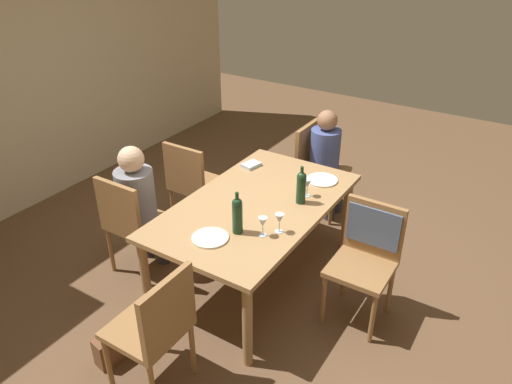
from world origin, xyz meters
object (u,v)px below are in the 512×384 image
(chair_far_right, at_px, (193,181))
(wine_bottle_tall_green, at_px, (301,187))
(person_woman_host, at_px, (327,156))
(dinner_plate_guest_left, at_px, (322,180))
(chair_near, at_px, (369,245))
(wine_glass_centre, at_px, (279,219))
(chair_far_left, at_px, (131,220))
(wine_glass_near_left, at_px, (307,184))
(wine_glass_near_right, at_px, (263,223))
(person_man_bearded, at_px, (139,200))
(dinner_plate_host, at_px, (210,238))
(wine_bottle_dark_red, at_px, (237,214))
(dining_table, at_px, (256,211))
(chair_left_end, at_px, (156,325))
(chair_right_end, at_px, (316,163))
(handbag, at_px, (115,346))

(chair_far_right, height_order, wine_bottle_tall_green, wine_bottle_tall_green)
(person_woman_host, distance_m, dinner_plate_guest_left, 0.71)
(chair_near, relative_size, wine_glass_centre, 6.17)
(chair_far_left, xyz_separation_m, wine_glass_near_left, (0.81, -1.19, 0.30))
(wine_glass_centre, relative_size, wine_glass_near_right, 1.00)
(wine_bottle_tall_green, relative_size, dinner_plate_guest_left, 1.16)
(person_woman_host, relative_size, wine_glass_centre, 7.43)
(person_man_bearded, xyz_separation_m, dinner_plate_guest_left, (1.00, -1.18, 0.07))
(chair_near, xyz_separation_m, person_woman_host, (1.15, 0.88, 0.05))
(dinner_plate_host, bearing_deg, wine_glass_near_right, -51.59)
(wine_bottle_dark_red, bearing_deg, person_man_bearded, 87.83)
(wine_glass_near_left, height_order, wine_glass_centre, same)
(dining_table, distance_m, chair_far_left, 1.03)
(dining_table, height_order, chair_far_right, chair_far_right)
(wine_bottle_dark_red, distance_m, wine_glass_near_left, 0.76)
(wine_glass_centre, height_order, wine_glass_near_right, same)
(chair_left_end, relative_size, wine_bottle_dark_red, 2.84)
(person_woman_host, relative_size, wine_bottle_dark_red, 3.41)
(chair_near, distance_m, dinner_plate_host, 1.17)
(dinner_plate_guest_left, bearing_deg, dinner_plate_host, 166.68)
(wine_bottle_tall_green, bearing_deg, person_man_bearded, 115.66)
(wine_bottle_dark_red, bearing_deg, wine_glass_centre, -57.10)
(wine_bottle_dark_red, relative_size, wine_glass_near_left, 2.18)
(chair_right_end, height_order, chair_near, same)
(chair_near, height_order, chair_left_end, same)
(chair_far_right, distance_m, handbag, 1.74)
(wine_glass_near_left, bearing_deg, handbag, 158.28)
(wine_glass_near_right, height_order, handbag, wine_glass_near_right)
(person_woman_host, xyz_separation_m, wine_glass_centre, (-1.53, -0.33, 0.19))
(dining_table, distance_m, wine_glass_near_left, 0.46)
(dinner_plate_guest_left, bearing_deg, wine_glass_near_left, -178.28)
(chair_far_right, distance_m, wine_glass_centre, 1.41)
(wine_glass_near_left, distance_m, wine_glass_near_right, 0.67)
(person_woman_host, distance_m, handbag, 2.63)
(wine_glass_near_right, bearing_deg, chair_far_right, 60.42)
(chair_right_end, height_order, person_man_bearded, person_man_bearded)
(chair_near, distance_m, dinner_plate_guest_left, 0.81)
(dining_table, distance_m, chair_near, 0.91)
(person_man_bearded, relative_size, wine_glass_centre, 7.72)
(wine_bottle_dark_red, relative_size, wine_glass_near_right, 2.18)
(chair_far_left, height_order, person_woman_host, person_woman_host)
(chair_far_left, height_order, person_man_bearded, person_man_bearded)
(chair_right_end, relative_size, dinner_plate_guest_left, 3.42)
(chair_far_left, relative_size, chair_left_end, 1.00)
(wine_bottle_dark_red, bearing_deg, dinner_plate_guest_left, -9.25)
(person_man_bearded, height_order, wine_glass_near_left, person_man_bearded)
(dining_table, relative_size, wine_bottle_tall_green, 5.72)
(wine_bottle_dark_red, bearing_deg, handbag, 152.02)
(person_woman_host, bearing_deg, wine_bottle_dark_red, 2.75)
(wine_glass_near_left, xyz_separation_m, wine_glass_centre, (-0.57, -0.07, 0.00))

